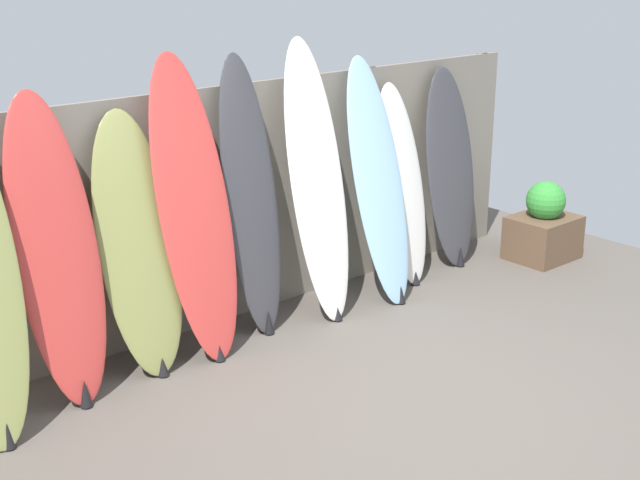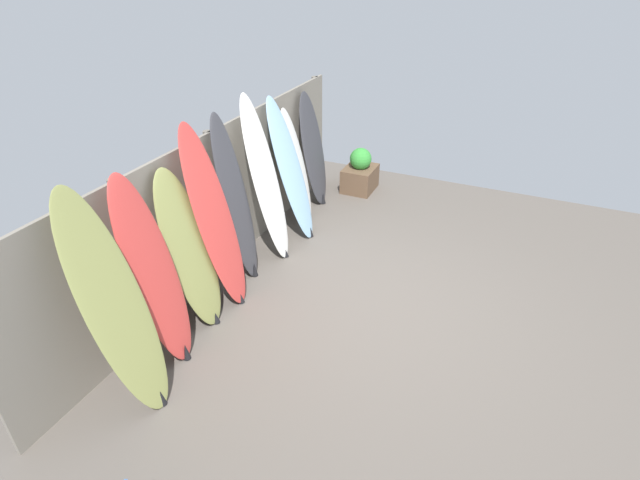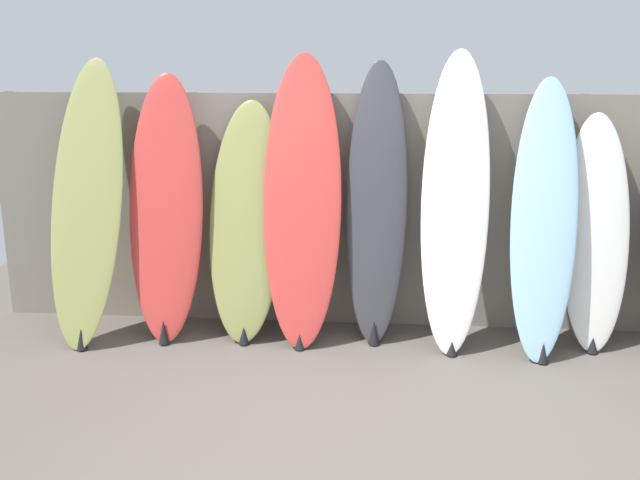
# 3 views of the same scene
# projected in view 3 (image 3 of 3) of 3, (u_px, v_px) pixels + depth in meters

# --- Properties ---
(ground) EXTENTS (7.68, 7.68, 0.00)m
(ground) POSITION_uv_depth(u_px,v_px,m) (377.00, 459.00, 3.76)
(ground) COLOR #5B544C
(fence_back) EXTENTS (6.08, 0.11, 1.80)m
(fence_back) POSITION_uv_depth(u_px,v_px,m) (381.00, 212.00, 5.47)
(fence_back) COLOR gray
(fence_back) RESTS_ON ground
(surfboard_olive_0) EXTENTS (0.61, 0.73, 2.06)m
(surfboard_olive_0) POSITION_uv_depth(u_px,v_px,m) (87.00, 205.00, 5.17)
(surfboard_olive_0) COLOR olive
(surfboard_olive_0) RESTS_ON ground
(surfboard_red_1) EXTENTS (0.56, 0.53, 1.96)m
(surfboard_red_1) POSITION_uv_depth(u_px,v_px,m) (166.00, 210.00, 5.23)
(surfboard_red_1) COLOR #D13D38
(surfboard_red_1) RESTS_ON ground
(surfboard_olive_2) EXTENTS (0.61, 0.57, 1.76)m
(surfboard_olive_2) POSITION_uv_depth(u_px,v_px,m) (247.00, 223.00, 5.25)
(surfboard_olive_2) COLOR olive
(surfboard_olive_2) RESTS_ON ground
(surfboard_red_3) EXTENTS (0.58, 0.57, 2.10)m
(surfboard_red_3) POSITION_uv_depth(u_px,v_px,m) (302.00, 203.00, 5.13)
(surfboard_red_3) COLOR #D13D38
(surfboard_red_3) RESTS_ON ground
(surfboard_charcoal_4) EXTENTS (0.46, 0.46, 2.05)m
(surfboard_charcoal_4) POSITION_uv_depth(u_px,v_px,m) (377.00, 206.00, 5.18)
(surfboard_charcoal_4) COLOR #38383D
(surfboard_charcoal_4) RESTS_ON ground
(surfboard_white_5) EXTENTS (0.52, 0.60, 2.13)m
(surfboard_white_5) POSITION_uv_depth(u_px,v_px,m) (455.00, 204.00, 5.03)
(surfboard_white_5) COLOR white
(surfboard_white_5) RESTS_ON ground
(surfboard_skyblue_6) EXTENTS (0.54, 0.74, 1.94)m
(surfboard_skyblue_6) POSITION_uv_depth(u_px,v_px,m) (544.00, 220.00, 4.97)
(surfboard_skyblue_6) COLOR #8CB7D6
(surfboard_skyblue_6) RESTS_ON ground
(surfboard_white_7) EXTENTS (0.48, 0.46, 1.69)m
(surfboard_white_7) POSITION_uv_depth(u_px,v_px,m) (595.00, 234.00, 5.07)
(surfboard_white_7) COLOR white
(surfboard_white_7) RESTS_ON ground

